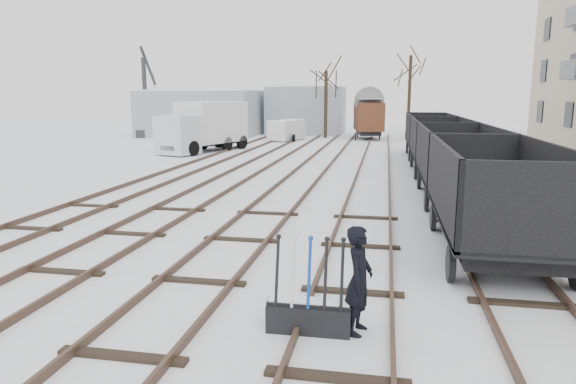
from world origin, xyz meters
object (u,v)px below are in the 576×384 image
Objects in this scene: box_van_wagon at (369,116)px; panel_van at (287,130)px; ground_frame at (309,314)px; crane at (147,114)px; lorry at (205,126)px; freight_wagon_a at (494,213)px; worker at (359,280)px.

panel_van is at bearing -165.76° from box_van_wagon.
box_van_wagon is at bearing 90.03° from ground_frame.
box_van_wagon is 19.12m from crane.
lorry is at bearing -139.01° from box_van_wagon.
freight_wagon_a reaches higher than ground_frame.
box_van_wagon is (-0.40, 36.40, 1.67)m from ground_frame.
lorry reaches higher than panel_van.
ground_frame is at bearing -98.15° from box_van_wagon.
freight_wagon_a is 31.99m from box_van_wagon.
panel_van is at bearing 88.54° from lorry.
worker is at bearing -44.97° from lorry.
crane is at bearing 118.72° from ground_frame.
worker is 0.27× the size of freight_wagon_a.
worker is 0.22× the size of crane.
worker is 5.37m from freight_wagon_a.
worker reaches higher than panel_van.
freight_wagon_a is (2.81, 4.57, 0.13)m from worker.
ground_frame is 0.32× the size of box_van_wagon.
lorry reaches higher than freight_wagon_a.
freight_wagon_a is at bearing -91.66° from box_van_wagon.
worker is at bearing 6.99° from ground_frame.
freight_wagon_a reaches higher than panel_van.
crane reaches higher than worker.
freight_wagon_a reaches higher than worker.
ground_frame is 39.73m from crane.
worker is at bearing -96.96° from box_van_wagon.
freight_wagon_a is 24.29m from lorry.
box_van_wagon is 7.08m from panel_van.
panel_van is at bearing 100.87° from ground_frame.
ground_frame is 0.94m from worker.
lorry is at bearing 112.62° from ground_frame.
worker is 26.85m from lorry.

